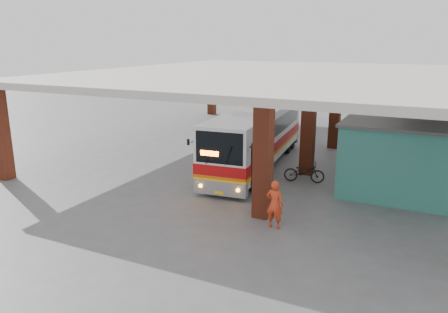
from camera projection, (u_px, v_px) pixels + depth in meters
The scene contains 8 objects.
ground at pixel (224, 182), 20.06m from camera, with size 90.00×90.00×0.00m, color #515154.
brick_columns at pixel (289, 121), 23.25m from camera, with size 20.10×21.60×4.35m.
canopy_roof at pixel (283, 74), 24.35m from camera, with size 21.00×23.00×0.30m, color beige.
shop_building at pixel (410, 148), 19.97m from camera, with size 5.20×8.20×3.11m.
coach_bus at pixel (256, 136), 22.31m from camera, with size 3.36×11.06×3.18m.
motorcycle at pixel (304, 172), 19.98m from camera, with size 0.64×1.83×0.96m, color black.
pedestrian at pixel (275, 204), 14.99m from camera, with size 0.63×0.41×1.71m, color red.
red_chair at pixel (361, 146), 25.40m from camera, with size 0.47×0.47×0.80m.
Camera 1 is at (8.34, -17.17, 6.29)m, focal length 35.00 mm.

